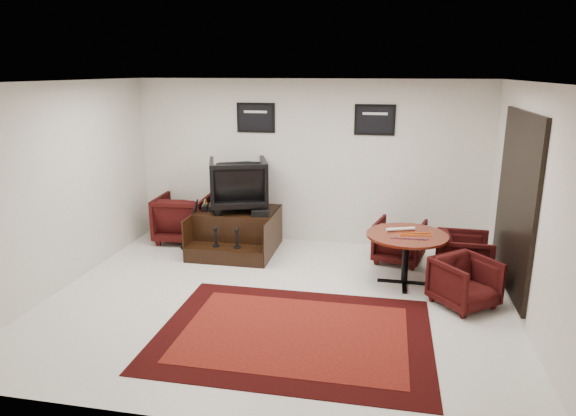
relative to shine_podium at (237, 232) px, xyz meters
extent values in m
plane|color=silver|center=(1.08, -1.82, -0.31)|extent=(6.00, 6.00, 0.00)
cube|color=silver|center=(1.08, 0.68, 1.09)|extent=(6.00, 0.02, 2.80)
cube|color=silver|center=(1.08, -4.32, 1.09)|extent=(6.00, 0.02, 2.80)
cube|color=silver|center=(-1.92, -1.82, 1.09)|extent=(0.02, 5.00, 2.80)
cube|color=silver|center=(4.08, -1.82, 1.09)|extent=(0.02, 5.00, 2.80)
cube|color=white|center=(1.08, -1.82, 2.49)|extent=(6.00, 5.00, 0.02)
cube|color=black|center=(4.05, -1.12, 0.99)|extent=(0.05, 1.90, 2.30)
cube|color=black|center=(4.04, -1.12, 0.99)|extent=(0.02, 1.72, 2.12)
cube|color=black|center=(4.05, -1.12, 0.99)|extent=(0.03, 0.05, 2.12)
cube|color=black|center=(0.18, 0.66, 1.84)|extent=(0.66, 0.03, 0.50)
cube|color=black|center=(0.18, 0.65, 1.84)|extent=(0.58, 0.01, 0.42)
cube|color=silver|center=(0.18, 0.64, 1.94)|extent=(0.40, 0.00, 0.04)
cube|color=black|center=(2.18, 0.66, 1.84)|extent=(0.66, 0.03, 0.50)
cube|color=black|center=(2.18, 0.65, 1.84)|extent=(0.58, 0.01, 0.42)
cube|color=silver|center=(2.18, 0.64, 1.94)|extent=(0.40, 0.00, 0.04)
cube|color=black|center=(1.46, -2.65, -0.31)|extent=(3.10, 2.33, 0.01)
cube|color=#510E0B|center=(1.46, -2.65, -0.30)|extent=(2.55, 1.77, 0.01)
cube|color=black|center=(0.00, 0.09, 0.03)|extent=(1.30, 0.96, 0.67)
cube|color=black|center=(0.00, -0.58, -0.19)|extent=(1.30, 0.39, 0.24)
cube|color=black|center=(-0.65, -0.10, 0.03)|extent=(0.02, 1.35, 0.67)
cube|color=black|center=(0.65, -0.10, 0.03)|extent=(0.02, 1.35, 0.67)
cylinder|color=black|center=(-0.17, -0.58, -0.06)|extent=(0.11, 0.11, 0.02)
cylinder|color=black|center=(-0.17, -0.58, 0.07)|extent=(0.04, 0.04, 0.24)
sphere|color=black|center=(-0.17, -0.58, 0.22)|extent=(0.07, 0.07, 0.07)
cylinder|color=black|center=(0.17, -0.58, -0.06)|extent=(0.11, 0.11, 0.02)
cylinder|color=black|center=(0.17, -0.58, 0.07)|extent=(0.04, 0.04, 0.24)
sphere|color=black|center=(0.17, -0.58, 0.22)|extent=(0.07, 0.07, 0.07)
imported|color=black|center=(0.00, 0.14, 0.84)|extent=(1.15, 1.11, 0.95)
cube|color=black|center=(-0.53, -0.05, 0.41)|extent=(0.16, 0.27, 0.09)
cube|color=black|center=(-0.42, -0.02, 0.41)|extent=(0.16, 0.27, 0.09)
cube|color=black|center=(0.47, -0.21, 0.41)|extent=(0.30, 0.22, 0.09)
imported|color=black|center=(-1.07, 0.28, 0.14)|extent=(0.92, 0.87, 0.91)
cylinder|color=#421709|center=(2.73, -0.92, 0.40)|extent=(1.12, 1.12, 0.03)
cylinder|color=black|center=(2.73, -0.92, 0.06)|extent=(0.09, 0.09, 0.66)
cube|color=black|center=(2.73, -0.92, -0.30)|extent=(0.75, 0.06, 0.03)
cube|color=black|center=(2.73, -0.92, -0.30)|extent=(0.06, 0.75, 0.03)
imported|color=black|center=(2.67, -0.05, 0.06)|extent=(0.86, 0.82, 0.74)
imported|color=black|center=(3.57, -0.60, 0.06)|extent=(0.70, 0.75, 0.75)
imported|color=black|center=(3.46, -1.51, 0.04)|extent=(0.93, 0.93, 0.70)
cylinder|color=silver|center=(2.65, -0.78, 0.45)|extent=(0.41, 0.20, 0.05)
cylinder|color=#DE5A0C|center=(2.85, -0.96, 0.43)|extent=(0.45, 0.09, 0.01)
cylinder|color=#DE5A0C|center=(2.85, -0.86, 0.43)|extent=(0.43, 0.15, 0.01)
cylinder|color=#4C1933|center=(2.55, -1.13, 0.43)|extent=(0.09, 0.06, 0.01)
cylinder|color=#4C1933|center=(2.61, -1.13, 0.43)|extent=(0.09, 0.06, 0.01)
cylinder|color=#4C1933|center=(2.67, -1.13, 0.43)|extent=(0.09, 0.06, 0.01)
cylinder|color=#4C1933|center=(2.73, -1.13, 0.43)|extent=(0.09, 0.06, 0.01)
cylinder|color=#4C1933|center=(2.79, -1.13, 0.43)|extent=(0.09, 0.06, 0.01)
cylinder|color=#4C1933|center=(2.85, -1.13, 0.43)|extent=(0.09, 0.06, 0.01)
cylinder|color=#4C1933|center=(2.91, -1.13, 0.43)|extent=(0.09, 0.06, 0.01)
cylinder|color=#4C1933|center=(2.97, -1.13, 0.43)|extent=(0.09, 0.06, 0.01)
camera|label=1|loc=(2.42, -7.88, 2.62)|focal=32.00mm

